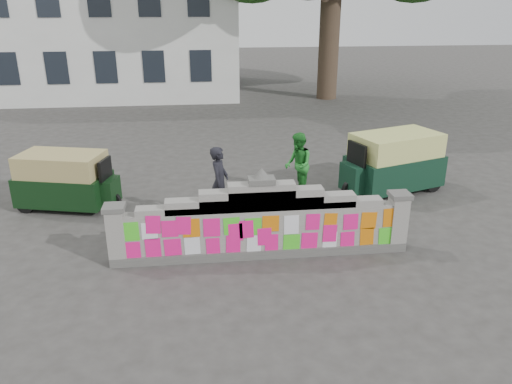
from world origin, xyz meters
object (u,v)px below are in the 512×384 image
cyclist_bike (220,206)px  cyclist_rider (220,192)px  rickshaw_right (393,162)px  rickshaw_left (66,180)px  pedestrian (298,165)px

cyclist_bike → cyclist_rider: cyclist_rider is taller
cyclist_bike → rickshaw_right: rickshaw_right is taller
cyclist_rider → rickshaw_right: (5.04, 1.82, 0.00)m
cyclist_rider → rickshaw_right: 5.35m
cyclist_bike → rickshaw_left: size_ratio=0.71×
cyclist_bike → rickshaw_right: 5.37m
pedestrian → rickshaw_left: bearing=-89.9°
pedestrian → cyclist_rider: bearing=-53.1°
pedestrian → rickshaw_left: 6.26m
rickshaw_right → rickshaw_left: bearing=-17.8°
cyclist_bike → cyclist_rider: size_ratio=1.12×
cyclist_bike → pedestrian: (2.27, 1.79, 0.38)m
cyclist_bike → pedestrian: size_ratio=1.09×
pedestrian → rickshaw_left: (-6.26, -0.15, -0.13)m
cyclist_rider → pedestrian: bearing=-34.7°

